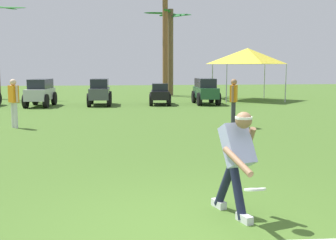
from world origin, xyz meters
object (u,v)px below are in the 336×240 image
at_px(teammate_midfield, 14,99).
at_px(frisbee_in_flight, 255,189).
at_px(parked_car_slot_c, 100,91).
at_px(event_tent, 247,56).
at_px(palm_tree_left_of_centre, 165,30).
at_px(teammate_near_sideline, 234,98).
at_px(parked_car_slot_e, 206,90).
at_px(frisbee_thrower, 237,158).
at_px(parked_car_slot_b, 40,92).
at_px(palm_tree_right_of_centre, 171,45).
at_px(parked_car_slot_d, 160,94).

bearing_deg(teammate_midfield, frisbee_in_flight, -63.27).
bearing_deg(parked_car_slot_c, event_tent, 14.71).
xyz_separation_m(teammate_midfield, palm_tree_left_of_centre, (6.54, 14.01, 3.41)).
xyz_separation_m(teammate_near_sideline, parked_car_slot_e, (0.90, 8.38, -0.22)).
bearing_deg(event_tent, frisbee_in_flight, -107.48).
relative_size(teammate_near_sideline, palm_tree_left_of_centre, 0.21).
xyz_separation_m(frisbee_thrower, event_tent, (6.13, 18.74, 1.76)).
relative_size(parked_car_slot_b, event_tent, 0.70).
distance_m(frisbee_thrower, parked_car_slot_b, 17.06).
bearing_deg(parked_car_slot_c, teammate_near_sideline, -61.75).
relative_size(frisbee_thrower, teammate_midfield, 0.89).
xyz_separation_m(palm_tree_left_of_centre, palm_tree_right_of_centre, (0.43, 0.67, -0.98)).
height_order(teammate_near_sideline, parked_car_slot_d, teammate_near_sideline).
xyz_separation_m(frisbee_thrower, frisbee_in_flight, (0.01, -0.70, -0.21)).
xyz_separation_m(parked_car_slot_d, palm_tree_right_of_centre, (1.47, 6.93, 2.81)).
bearing_deg(parked_car_slot_b, parked_car_slot_c, 5.60).
xyz_separation_m(teammate_near_sideline, parked_car_slot_d, (-1.49, 8.41, -0.38)).
relative_size(parked_car_slot_b, palm_tree_right_of_centre, 0.43).
bearing_deg(parked_car_slot_d, parked_car_slot_b, -178.03).
relative_size(frisbee_thrower, frisbee_in_flight, 5.11).
height_order(parked_car_slot_c, palm_tree_left_of_centre, palm_tree_left_of_centre).
xyz_separation_m(parked_car_slot_b, palm_tree_left_of_centre, (7.00, 6.47, 3.63)).
bearing_deg(palm_tree_left_of_centre, frisbee_in_flight, -94.39).
relative_size(teammate_midfield, parked_car_slot_c, 0.64).
height_order(parked_car_slot_e, palm_tree_left_of_centre, palm_tree_left_of_centre).
xyz_separation_m(parked_car_slot_b, parked_car_slot_e, (8.35, 0.17, 0.00)).
bearing_deg(palm_tree_left_of_centre, event_tent, -42.58).
bearing_deg(event_tent, parked_car_slot_d, -156.85).
relative_size(parked_car_slot_c, palm_tree_left_of_centre, 0.33).
height_order(frisbee_in_flight, parked_car_slot_b, parked_car_slot_b).
height_order(teammate_midfield, parked_car_slot_d, teammate_midfield).
height_order(parked_car_slot_c, parked_car_slot_e, same).
bearing_deg(frisbee_in_flight, parked_car_slot_c, 97.63).
xyz_separation_m(teammate_midfield, parked_car_slot_d, (5.51, 7.74, -0.38)).
relative_size(frisbee_in_flight, teammate_midfield, 0.18).
xyz_separation_m(teammate_near_sideline, palm_tree_left_of_centre, (-0.46, 14.68, 3.41)).
distance_m(parked_car_slot_d, palm_tree_left_of_centre, 7.39).
relative_size(teammate_midfield, palm_tree_right_of_centre, 0.27).
distance_m(frisbee_thrower, event_tent, 19.80).
xyz_separation_m(teammate_midfield, palm_tree_right_of_centre, (6.97, 14.67, 2.43)).
bearing_deg(teammate_near_sideline, palm_tree_left_of_centre, 91.78).
distance_m(teammate_near_sideline, teammate_midfield, 7.03).
bearing_deg(palm_tree_left_of_centre, parked_car_slot_b, -137.25).
bearing_deg(event_tent, teammate_midfield, -137.28).
bearing_deg(frisbee_in_flight, palm_tree_left_of_centre, 85.61).
relative_size(teammate_midfield, parked_car_slot_e, 0.64).
bearing_deg(teammate_near_sideline, frisbee_in_flight, -104.46).
bearing_deg(teammate_midfield, palm_tree_right_of_centre, 64.59).
bearing_deg(parked_car_slot_c, teammate_midfield, -107.28).
distance_m(frisbee_thrower, teammate_midfield, 9.92).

